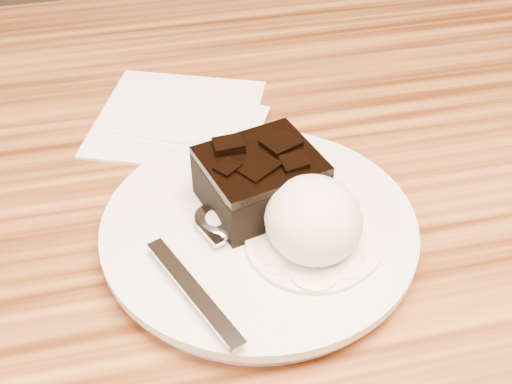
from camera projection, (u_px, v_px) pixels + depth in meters
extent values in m
cylinder|color=white|center=(259.00, 232.00, 0.49)|extent=(0.23, 0.23, 0.02)
cube|color=black|center=(260.00, 184.00, 0.48)|extent=(0.10, 0.09, 0.04)
ellipsoid|color=white|center=(313.00, 220.00, 0.45)|extent=(0.07, 0.07, 0.06)
cylinder|color=white|center=(312.00, 243.00, 0.46)|extent=(0.09, 0.09, 0.00)
cube|color=white|center=(177.00, 116.00, 0.61)|extent=(0.19, 0.19, 0.01)
cube|color=black|center=(318.00, 252.00, 0.45)|extent=(0.01, 0.01, 0.00)
cube|color=black|center=(326.00, 273.00, 0.44)|extent=(0.01, 0.01, 0.00)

